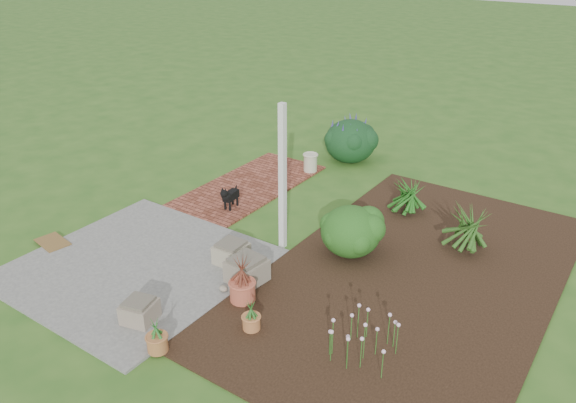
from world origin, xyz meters
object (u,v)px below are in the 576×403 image
Objects in this scene: stone_trough_near at (140,312)px; cream_ceramic_urn at (310,163)px; evergreen_shrub at (351,230)px; black_dog at (230,195)px.

stone_trough_near is 1.07× the size of cream_ceramic_urn.
black_dog is at bearing 177.31° from evergreen_shrub.
stone_trough_near is 3.55m from black_dog.
black_dog is 1.35× the size of cream_ceramic_urn.
black_dog is 2.47m from cream_ceramic_urn.
stone_trough_near is 5.87m from cream_ceramic_urn.
evergreen_shrub is at bearing -46.85° from cream_ceramic_urn.
evergreen_shrub reaches higher than cream_ceramic_urn.
evergreen_shrub is at bearing -7.95° from black_dog.
evergreen_shrub is (1.48, 3.21, 0.27)m from stone_trough_near.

